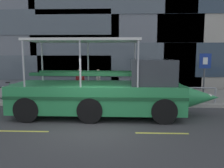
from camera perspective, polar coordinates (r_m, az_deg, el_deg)
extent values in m
plane|color=#3D3D3F|center=(8.95, -4.34, -10.01)|extent=(120.00, 120.00, 0.00)
cube|color=gray|center=(14.35, -1.72, -2.92)|extent=(32.00, 4.80, 0.18)
cube|color=#B2ADA3|center=(11.92, -2.58, -5.09)|extent=(32.00, 0.18, 0.18)
cube|color=#DBD64C|center=(8.82, -20.96, -10.76)|extent=(1.80, 0.12, 0.01)
cube|color=#DBD64C|center=(8.24, 12.15, -11.71)|extent=(1.80, 0.12, 0.01)
cube|color=#4C5660|center=(18.34, -20.69, 3.75)|extent=(12.83, 0.06, 1.80)
cube|color=#4C5660|center=(18.44, -21.18, 13.93)|extent=(12.83, 0.06, 1.80)
cube|color=#4C5660|center=(16.85, 0.81, 5.93)|extent=(11.46, 0.06, 2.44)
cylinder|color=#9EA0A8|center=(12.08, -1.26, -0.83)|extent=(11.11, 0.07, 0.07)
cylinder|color=#9EA0A8|center=(12.14, -1.25, -2.60)|extent=(11.11, 0.06, 0.06)
cylinder|color=#9EA0A8|center=(13.66, -25.21, -2.17)|extent=(0.09, 0.09, 0.76)
cylinder|color=#9EA0A8|center=(12.91, -17.90, -2.35)|extent=(0.09, 0.09, 0.76)
cylinder|color=#9EA0A8|center=(12.39, -9.84, -2.49)|extent=(0.09, 0.09, 0.76)
cylinder|color=#9EA0A8|center=(12.14, -1.25, -2.60)|extent=(0.09, 0.09, 0.76)
cylinder|color=#9EA0A8|center=(12.16, 7.50, -2.64)|extent=(0.09, 0.09, 0.76)
cylinder|color=#9EA0A8|center=(12.46, 16.02, -2.62)|extent=(0.09, 0.09, 0.76)
cylinder|color=#9EA0A8|center=(13.02, 23.97, -2.55)|extent=(0.09, 0.09, 0.76)
cylinder|color=#4C4F54|center=(13.11, 21.62, 1.42)|extent=(0.08, 0.08, 2.47)
cube|color=navy|center=(13.00, 21.89, 5.28)|extent=(0.60, 0.04, 0.76)
cube|color=white|center=(12.98, 21.91, 5.27)|extent=(0.24, 0.01, 0.36)
torus|color=black|center=(13.65, -21.30, -2.09)|extent=(0.70, 0.04, 0.70)
torus|color=black|center=(14.10, -25.18, -2.00)|extent=(0.70, 0.04, 0.70)
cylinder|color=#268C3F|center=(13.85, -23.30, -1.40)|extent=(0.95, 0.04, 0.04)
cylinder|color=#268C3F|center=(13.91, -24.00, -0.82)|extent=(0.19, 0.04, 0.51)
cube|color=black|center=(13.89, -24.21, 0.33)|extent=(0.20, 0.08, 0.06)
cylinder|color=#A5A5AA|center=(13.60, -21.56, -0.02)|extent=(0.03, 0.46, 0.03)
cube|color=#2D9351|center=(10.08, -3.61, -3.08)|extent=(7.13, 2.40, 1.13)
cone|color=#2D9351|center=(10.56, 20.71, -3.07)|extent=(1.60, 1.07, 1.07)
cylinder|color=#2D9351|center=(11.04, -22.36, -2.71)|extent=(0.36, 1.07, 1.07)
cube|color=#19512C|center=(8.86, -4.44, -3.63)|extent=(7.13, 0.04, 0.12)
sphere|color=white|center=(10.68, 22.77, -2.78)|extent=(0.22, 0.22, 0.22)
cube|color=#33383D|center=(9.96, 9.73, 2.98)|extent=(1.78, 2.02, 1.03)
cube|color=silver|center=(9.99, -6.82, 10.57)|extent=(4.63, 2.21, 0.10)
cylinder|color=#B2B2B7|center=(10.93, 5.65, 5.40)|extent=(0.07, 0.07, 1.78)
cylinder|color=#B2B2B7|center=(8.83, 6.42, 4.89)|extent=(0.07, 0.07, 1.78)
cylinder|color=#B2B2B7|center=(11.03, -5.87, 5.42)|extent=(0.07, 0.07, 1.78)
cylinder|color=#B2B2B7|center=(8.95, -7.81, 4.90)|extent=(0.07, 0.07, 1.78)
cylinder|color=#B2B2B7|center=(11.55, -16.76, 5.24)|extent=(0.07, 0.07, 1.78)
cylinder|color=#B2B2B7|center=(9.58, -20.90, 4.65)|extent=(0.07, 0.07, 1.78)
cube|color=#19512C|center=(10.58, -6.21, 2.95)|extent=(4.26, 0.28, 0.12)
cube|color=#19512C|center=(9.45, -7.25, 2.38)|extent=(4.26, 0.28, 0.12)
cylinder|color=black|center=(11.29, 10.66, -3.80)|extent=(1.00, 0.28, 1.00)
cylinder|color=black|center=(9.16, 12.63, -6.51)|extent=(1.00, 0.28, 1.00)
cylinder|color=black|center=(11.24, -3.91, -3.73)|extent=(1.00, 0.28, 1.00)
cylinder|color=black|center=(9.10, -5.44, -6.45)|extent=(1.00, 0.28, 1.00)
cylinder|color=black|center=(11.78, -16.08, -3.49)|extent=(1.00, 0.28, 1.00)
cylinder|color=black|center=(9.76, -20.20, -5.93)|extent=(1.00, 0.28, 1.00)
cylinder|color=#47423D|center=(13.00, 10.17, -2.00)|extent=(0.10, 0.10, 0.77)
cylinder|color=#47423D|center=(12.86, 10.43, -2.11)|extent=(0.10, 0.10, 0.77)
cube|color=#236B47|center=(12.83, 10.37, 0.86)|extent=(0.24, 0.32, 0.55)
cylinder|color=#236B47|center=(13.01, 10.04, 0.84)|extent=(0.07, 0.07, 0.49)
cylinder|color=#236B47|center=(12.66, 10.70, 0.64)|extent=(0.07, 0.07, 0.49)
sphere|color=beige|center=(12.79, 10.41, 2.65)|extent=(0.21, 0.21, 0.21)
cylinder|color=black|center=(13.65, -3.44, -1.41)|extent=(0.10, 0.10, 0.79)
cylinder|color=black|center=(13.80, -3.28, -1.31)|extent=(0.10, 0.10, 0.79)
cube|color=#B7B2A8|center=(13.64, -3.38, 1.44)|extent=(0.21, 0.32, 0.56)
cylinder|color=#B7B2A8|center=(13.45, -3.58, 1.23)|extent=(0.07, 0.07, 0.50)
cylinder|color=#B7B2A8|center=(13.83, -3.19, 1.41)|extent=(0.07, 0.07, 0.50)
sphere|color=tan|center=(13.60, -3.40, 3.15)|extent=(0.22, 0.22, 0.22)
cylinder|color=#47423D|center=(12.97, -7.40, -1.85)|extent=(0.10, 0.10, 0.82)
cylinder|color=#47423D|center=(12.94, -8.11, -1.88)|extent=(0.10, 0.10, 0.82)
cube|color=maroon|center=(12.86, -7.81, 1.24)|extent=(0.35, 0.27, 0.58)
cylinder|color=maroon|center=(12.89, -6.92, 1.14)|extent=(0.07, 0.07, 0.53)
cylinder|color=maroon|center=(12.83, -8.71, 1.07)|extent=(0.07, 0.07, 0.53)
sphere|color=tan|center=(12.82, -7.85, 3.14)|extent=(0.23, 0.23, 0.23)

